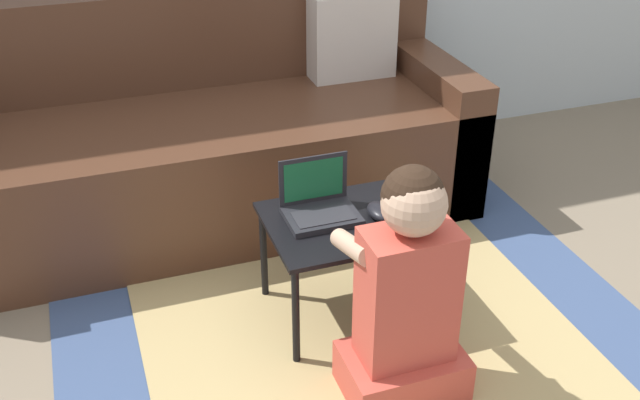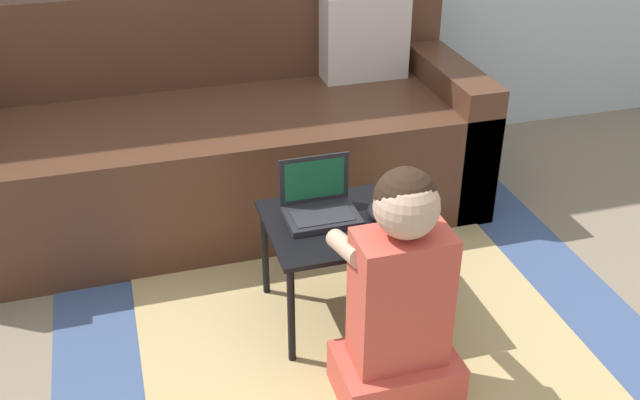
{
  "view_description": "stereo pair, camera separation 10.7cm",
  "coord_description": "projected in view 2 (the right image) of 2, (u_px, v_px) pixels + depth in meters",
  "views": [
    {
      "loc": [
        -0.6,
        -1.71,
        1.63
      ],
      "look_at": [
        0.07,
        0.23,
        0.44
      ],
      "focal_mm": 42.0,
      "sensor_mm": 36.0,
      "label": 1
    },
    {
      "loc": [
        -0.5,
        -1.75,
        1.63
      ],
      "look_at": [
        0.07,
        0.23,
        0.44
      ],
      "focal_mm": 42.0,
      "sensor_mm": 36.0,
      "label": 2
    }
  ],
  "objects": [
    {
      "name": "ground_plane",
      "position": [
        318.0,
        356.0,
        2.39
      ],
      "size": [
        16.0,
        16.0,
        0.0
      ],
      "primitive_type": "plane",
      "color": "#7F705B"
    },
    {
      "name": "laptop_desk",
      "position": [
        346.0,
        232.0,
        2.41
      ],
      "size": [
        0.52,
        0.41,
        0.38
      ],
      "color": "black",
      "rests_on": "ground_plane"
    },
    {
      "name": "computer_mouse",
      "position": [
        380.0,
        213.0,
        2.39
      ],
      "size": [
        0.07,
        0.11,
        0.04
      ],
      "color": "black",
      "rests_on": "laptop_desk"
    },
    {
      "name": "laptop",
      "position": [
        320.0,
        207.0,
        2.4
      ],
      "size": [
        0.23,
        0.17,
        0.19
      ],
      "color": "#232328",
      "rests_on": "laptop_desk"
    },
    {
      "name": "person_seated",
      "position": [
        400.0,
        299.0,
        2.08
      ],
      "size": [
        0.35,
        0.35,
        0.75
      ],
      "color": "#CC4C3D",
      "rests_on": "ground_plane"
    },
    {
      "name": "area_rug",
      "position": [
        364.0,
        350.0,
        2.41
      ],
      "size": [
        1.93,
        2.0,
        0.01
      ],
      "color": "#3D517A",
      "rests_on": "ground_plane"
    },
    {
      "name": "couch",
      "position": [
        218.0,
        140.0,
        3.06
      ],
      "size": [
        2.1,
        0.82,
        0.87
      ],
      "color": "#4C2D1E",
      "rests_on": "ground_plane"
    }
  ]
}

